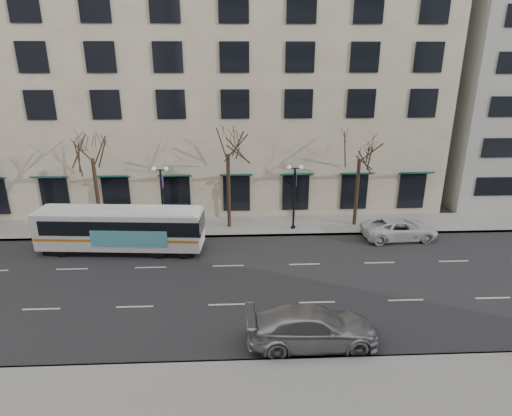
{
  "coord_description": "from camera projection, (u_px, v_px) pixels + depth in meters",
  "views": [
    {
      "loc": [
        0.7,
        -22.68,
        12.88
      ],
      "look_at": [
        1.82,
        2.22,
        4.0
      ],
      "focal_mm": 30.0,
      "sensor_mm": 36.0,
      "label": 1
    }
  ],
  "objects": [
    {
      "name": "silver_car",
      "position": [
        312.0,
        327.0,
        20.01
      ],
      "size": [
        6.23,
        2.59,
        1.8
      ],
      "primitive_type": "imported",
      "rotation": [
        0.0,
        0.0,
        1.58
      ],
      "color": "#9FA0A6",
      "rests_on": "ground"
    },
    {
      "name": "sidewalk_far",
      "position": [
        292.0,
        225.0,
        34.29
      ],
      "size": [
        80.0,
        4.0,
        0.15
      ],
      "primitive_type": "cube",
      "color": "gray",
      "rests_on": "ground"
    },
    {
      "name": "tree_far_right",
      "position": [
        360.0,
        147.0,
        32.19
      ],
      "size": [
        3.6,
        3.6,
        8.06
      ],
      "color": "black",
      "rests_on": "ground"
    },
    {
      "name": "building_hotel",
      "position": [
        208.0,
        66.0,
        41.29
      ],
      "size": [
        40.0,
        20.0,
        24.0
      ],
      "primitive_type": "cube",
      "color": "tan",
      "rests_on": "ground"
    },
    {
      "name": "lamp_post_left",
      "position": [
        162.0,
        196.0,
        32.16
      ],
      "size": [
        1.22,
        0.45,
        5.21
      ],
      "color": "black",
      "rests_on": "ground"
    },
    {
      "name": "lamp_post_right",
      "position": [
        294.0,
        194.0,
        32.58
      ],
      "size": [
        1.22,
        0.45,
        5.21
      ],
      "color": "black",
      "rests_on": "ground"
    },
    {
      "name": "white_pickup",
      "position": [
        399.0,
        229.0,
        31.75
      ],
      "size": [
        5.71,
        2.92,
        1.54
      ],
      "primitive_type": "imported",
      "rotation": [
        0.0,
        0.0,
        1.64
      ],
      "color": "silver",
      "rests_on": "ground"
    },
    {
      "name": "city_bus",
      "position": [
        122.0,
        229.0,
        29.43
      ],
      "size": [
        11.45,
        3.33,
        3.06
      ],
      "rotation": [
        0.0,
        0.0,
        -0.08
      ],
      "color": "white",
      "rests_on": "ground"
    },
    {
      "name": "tree_far_left",
      "position": [
        91.0,
        146.0,
        31.25
      ],
      "size": [
        3.6,
        3.6,
        8.34
      ],
      "color": "black",
      "rests_on": "ground"
    },
    {
      "name": "ground",
      "position": [
        227.0,
        284.0,
        25.64
      ],
      "size": [
        160.0,
        160.0,
        0.0
      ],
      "primitive_type": "plane",
      "color": "black",
      "rests_on": "ground"
    },
    {
      "name": "tree_far_mid",
      "position": [
        228.0,
        142.0,
        31.6
      ],
      "size": [
        3.6,
        3.6,
        8.55
      ],
      "color": "black",
      "rests_on": "ground"
    }
  ]
}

